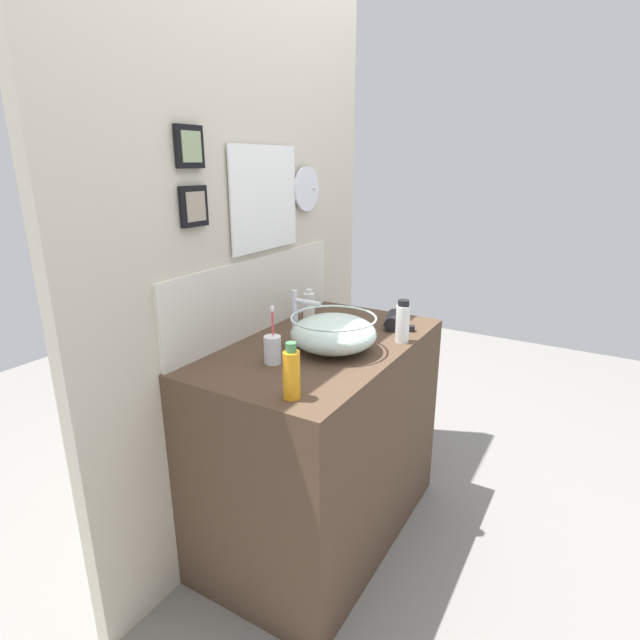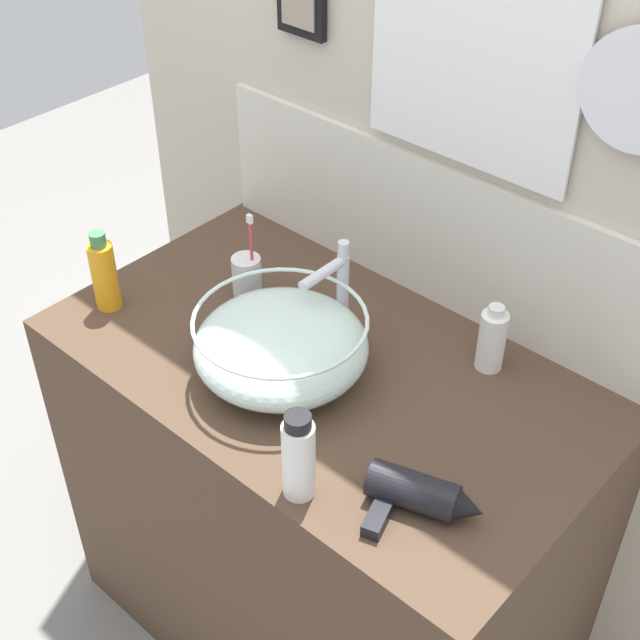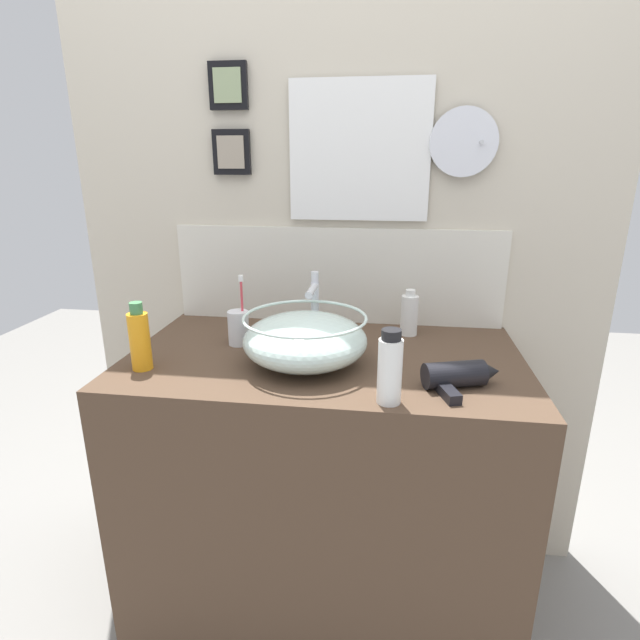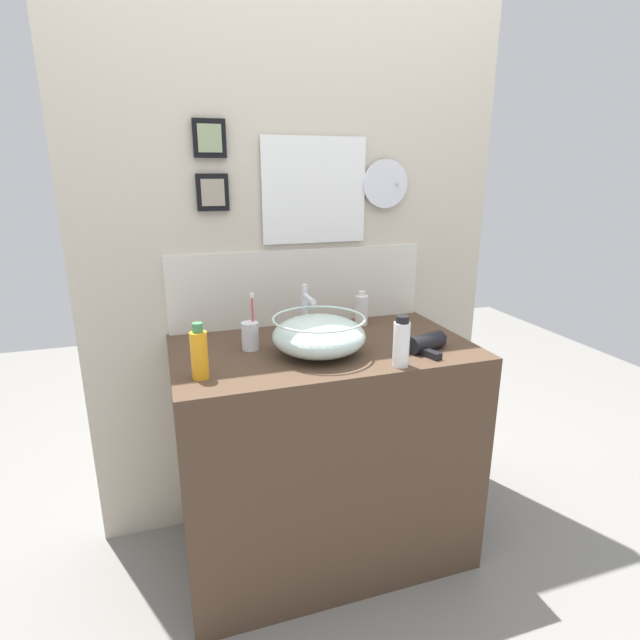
# 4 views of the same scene
# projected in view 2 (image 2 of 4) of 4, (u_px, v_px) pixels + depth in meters

# --- Properties ---
(ground_plane) EXTENTS (6.00, 6.00, 0.00)m
(ground_plane) POSITION_uv_depth(u_px,v_px,m) (324.00, 624.00, 2.24)
(ground_plane) COLOR gray
(vanity_counter) EXTENTS (1.08, 0.62, 0.87)m
(vanity_counter) POSITION_uv_depth(u_px,v_px,m) (324.00, 512.00, 1.97)
(vanity_counter) COLOR #4C3828
(vanity_counter) RESTS_ON ground
(back_panel) EXTENTS (1.72, 0.10, 2.37)m
(back_panel) POSITION_uv_depth(u_px,v_px,m) (444.00, 152.00, 1.70)
(back_panel) COLOR beige
(back_panel) RESTS_ON ground
(glass_bowl_sink) EXTENTS (0.32, 0.32, 0.13)m
(glass_bowl_sink) POSITION_uv_depth(u_px,v_px,m) (281.00, 345.00, 1.63)
(glass_bowl_sink) COLOR silver
(glass_bowl_sink) RESTS_ON vanity_counter
(faucet) EXTENTS (0.02, 0.13, 0.21)m
(faucet) POSITION_uv_depth(u_px,v_px,m) (337.00, 285.00, 1.69)
(faucet) COLOR silver
(faucet) RESTS_ON vanity_counter
(hair_drier) EXTENTS (0.20, 0.17, 0.06)m
(hair_drier) POSITION_uv_depth(u_px,v_px,m) (419.00, 496.00, 1.40)
(hair_drier) COLOR black
(hair_drier) RESTS_ON vanity_counter
(toothbrush_cup) EXTENTS (0.06, 0.06, 0.20)m
(toothbrush_cup) POSITION_uv_depth(u_px,v_px,m) (247.00, 278.00, 1.83)
(toothbrush_cup) COLOR silver
(toothbrush_cup) RESTS_ON vanity_counter
(soap_dispenser) EXTENTS (0.05, 0.05, 0.14)m
(soap_dispenser) POSITION_uv_depth(u_px,v_px,m) (492.00, 340.00, 1.65)
(soap_dispenser) COLOR white
(soap_dispenser) RESTS_ON vanity_counter
(shampoo_bottle) EXTENTS (0.05, 0.05, 0.17)m
(shampoo_bottle) POSITION_uv_depth(u_px,v_px,m) (299.00, 457.00, 1.40)
(shampoo_bottle) COLOR white
(shampoo_bottle) RESTS_ON vanity_counter
(spray_bottle) EXTENTS (0.05, 0.05, 0.18)m
(spray_bottle) POSITION_uv_depth(u_px,v_px,m) (104.00, 274.00, 1.79)
(spray_bottle) COLOR orange
(spray_bottle) RESTS_ON vanity_counter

